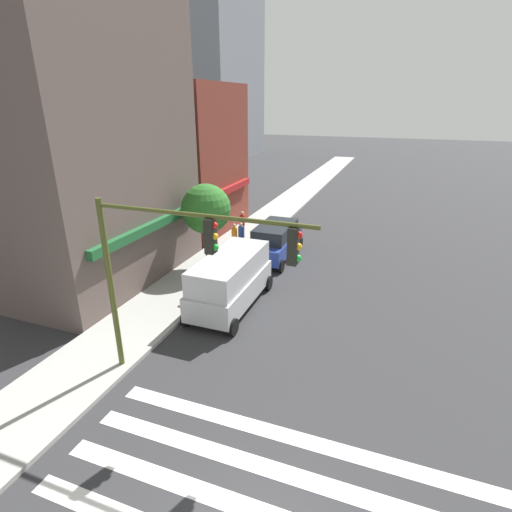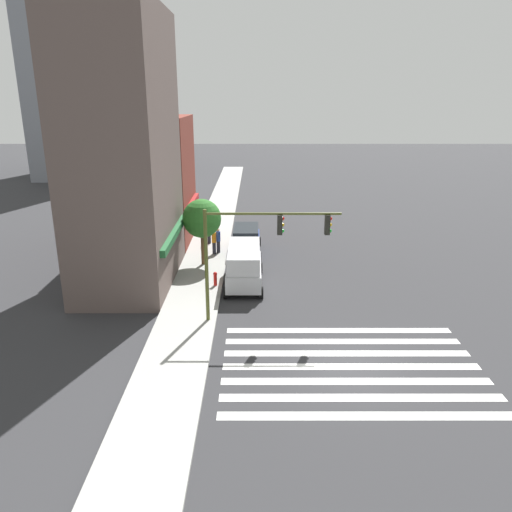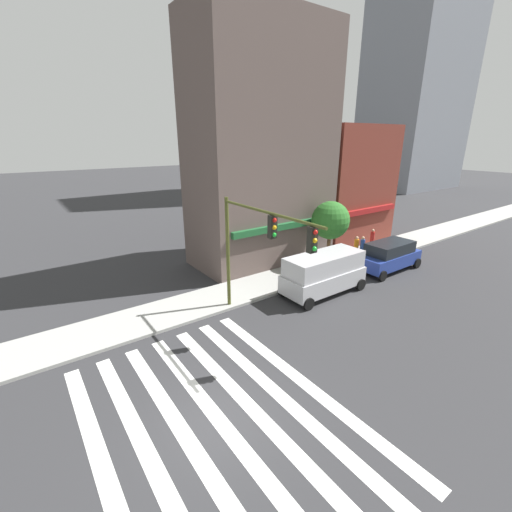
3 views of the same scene
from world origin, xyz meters
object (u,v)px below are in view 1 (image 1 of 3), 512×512
Objects in this scene: pedestrian_red_jacket at (242,224)px; street_tree at (206,209)px; fire_hydrant at (190,292)px; suv_blue at (275,240)px; pedestrian_orange_vest at (234,238)px; van_silver at (231,279)px; pedestrian_blue_shirt at (241,237)px; traffic_signal at (178,258)px.

street_tree is (-4.86, -0.04, 2.18)m from pedestrian_red_jacket.
pedestrian_red_jacket is 8.83m from fire_hydrant.
suv_blue is 1.07× the size of street_tree.
fire_hydrant is at bearing 88.62° from pedestrian_orange_vest.
van_silver reaches higher than fire_hydrant.
van_silver is 2.83× the size of pedestrian_blue_shirt.
fire_hydrant is (-6.45, -0.28, -0.46)m from pedestrian_blue_shirt.
traffic_signal is 6.47m from fire_hydrant.
fire_hydrant is (-6.13, -0.55, -0.46)m from pedestrian_orange_vest.
traffic_signal is at bearing -176.25° from suv_blue.
traffic_signal is 1.38× the size of suv_blue.
pedestrian_blue_shirt is (5.96, 1.98, -0.21)m from van_silver.
traffic_signal is 9.37m from street_tree.
pedestrian_orange_vest is at bearing -13.80° from street_tree.
street_tree is at bearing 22.58° from traffic_signal.
van_silver reaches higher than pedestrian_orange_vest.
fire_hydrant is at bearing 165.64° from suv_blue.
pedestrian_blue_shirt is 0.42m from pedestrian_orange_vest.
suv_blue is 2.32m from pedestrian_orange_vest.
suv_blue is at bearing -14.22° from fire_hydrant.
pedestrian_red_jacket is (2.04, 2.84, 0.04)m from suv_blue.
street_tree is (-2.56, 0.82, 2.18)m from pedestrian_blue_shirt.
fire_hydrant is at bearing 105.86° from van_silver.
suv_blue is (11.42, 0.78, -3.25)m from traffic_signal.
pedestrian_orange_vest is (10.84, 3.03, -3.21)m from traffic_signal.
pedestrian_orange_vest is at bearing 5.12° from fire_hydrant.
street_tree reaches higher than fire_hydrant.
van_silver is 4.82m from street_tree.
fire_hydrant is at bearing 27.70° from traffic_signal.
street_tree reaches higher than pedestrian_orange_vest.
pedestrian_red_jacket is at bearing 15.02° from traffic_signal.
van_silver reaches higher than pedestrian_red_jacket.
suv_blue is 2.66× the size of pedestrian_red_jacket.
traffic_signal is 3.67× the size of pedestrian_orange_vest.
street_tree reaches higher than pedestrian_red_jacket.
suv_blue is 5.59× the size of fire_hydrant.
fire_hydrant is at bearing -87.49° from pedestrian_blue_shirt.
fire_hydrant is (-6.71, 1.70, -0.42)m from suv_blue.
pedestrian_orange_vest is at bearing 104.35° from suv_blue.
pedestrian_blue_shirt is at bearing -136.84° from pedestrian_orange_vest.
traffic_signal is at bearing -113.53° from pedestrian_red_jacket.
van_silver is at bearing -140.48° from street_tree.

